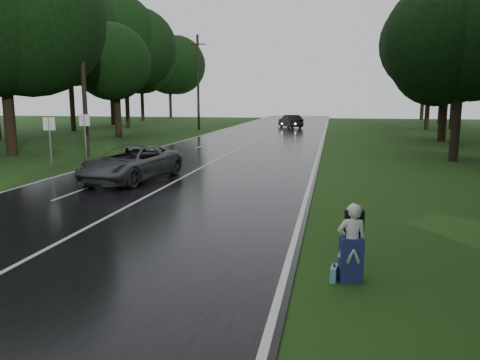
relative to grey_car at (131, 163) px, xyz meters
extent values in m
cube|color=black|center=(2.00, 8.75, -0.78)|extent=(12.00, 140.00, 0.04)
cube|color=silver|center=(2.00, 8.75, -0.76)|extent=(0.12, 140.00, 0.01)
imported|color=#505356|center=(0.00, 0.00, 0.00)|extent=(3.48, 5.84, 1.52)
imported|color=black|center=(3.58, 38.49, 0.03)|extent=(3.47, 5.03, 1.57)
imported|color=silver|center=(9.11, -9.89, 0.00)|extent=(0.65, 0.49, 1.60)
cube|color=navy|center=(9.11, -9.89, -0.35)|extent=(0.50, 0.38, 0.90)
cube|color=black|center=(9.16, -9.66, 0.35)|extent=(0.39, 0.26, 0.51)
cube|color=#57A0A8|center=(8.80, -9.89, -0.66)|extent=(0.17, 0.42, 0.29)
camera|label=1|loc=(8.67, -19.04, 2.82)|focal=35.01mm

